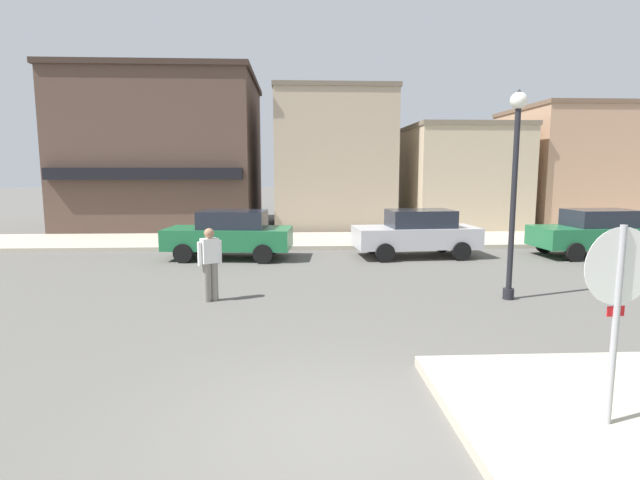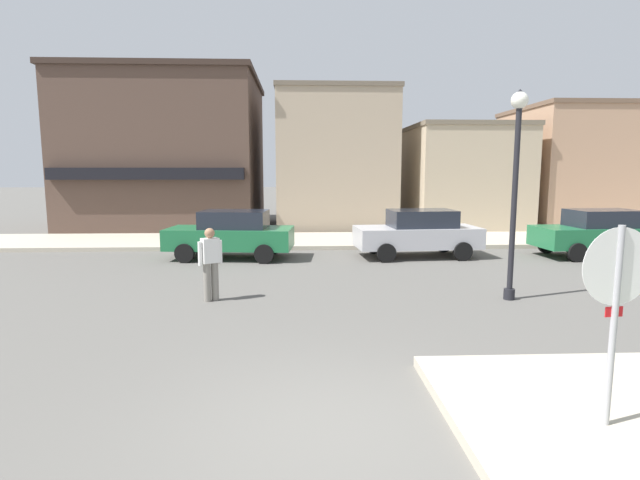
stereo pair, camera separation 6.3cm
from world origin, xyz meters
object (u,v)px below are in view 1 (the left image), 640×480
Objects in this scene: lamp_post at (515,165)px; parked_car_nearest at (230,234)px; stop_sign at (617,300)px; parked_car_second at (417,233)px; pedestrian_crossing_near at (210,262)px; parked_car_third at (596,232)px.

lamp_post is 9.04m from parked_car_nearest.
parked_car_nearest is at bearing 115.91° from stop_sign.
lamp_post reaches higher than parked_car_second.
pedestrian_crossing_near is at bearing -137.75° from parked_car_second.
parked_car_third is (5.98, -0.20, 0.00)m from parked_car_second.
parked_car_nearest is 12.09m from parked_car_third.
parked_car_third is (5.24, 5.31, -2.15)m from lamp_post.
lamp_post reaches higher than parked_car_third.
pedestrian_crossing_near is (-5.20, 5.89, -0.65)m from stop_sign.
parked_car_third is (6.64, 11.02, -0.71)m from stop_sign.
pedestrian_crossing_near is (-11.84, -5.13, 0.06)m from parked_car_third.
lamp_post is 1.10× the size of parked_car_nearest.
lamp_post reaches higher than stop_sign.
stop_sign is 0.56× the size of parked_car_second.
pedestrian_crossing_near reaches higher than parked_car_third.
pedestrian_crossing_near is at bearing 178.43° from lamp_post.
stop_sign is 7.89m from pedestrian_crossing_near.
lamp_post is 6.92m from pedestrian_crossing_near.
stop_sign is 12.48m from parked_car_nearest.
stop_sign is at bearing -48.59° from pedestrian_crossing_near.
parked_car_third is at bearing 58.93° from stop_sign.
lamp_post is 1.10× the size of parked_car_second.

